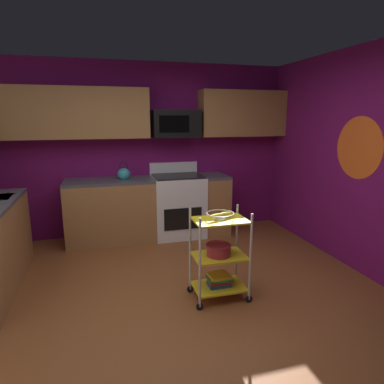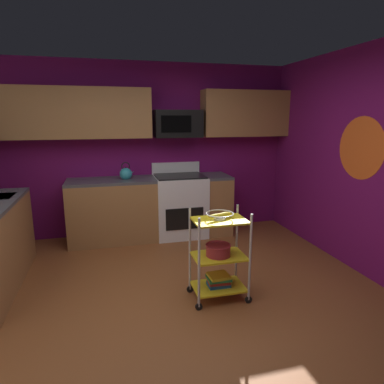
# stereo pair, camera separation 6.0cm
# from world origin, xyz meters

# --- Properties ---
(floor) EXTENTS (4.40, 4.80, 0.04)m
(floor) POSITION_xyz_m (0.00, 0.00, -0.02)
(floor) COLOR brown
(floor) RESTS_ON ground
(wall_back) EXTENTS (4.52, 0.06, 2.60)m
(wall_back) POSITION_xyz_m (0.00, 2.43, 1.30)
(wall_back) COLOR #6B1156
(wall_back) RESTS_ON ground
(wall_flower_decal) EXTENTS (0.00, 0.72, 0.72)m
(wall_flower_decal) POSITION_xyz_m (2.20, 0.46, 1.45)
(wall_flower_decal) COLOR #E5591E
(counter_run) EXTENTS (3.40, 2.28, 0.92)m
(counter_run) POSITION_xyz_m (-0.79, 1.63, 0.46)
(counter_run) COLOR #9E6B3D
(counter_run) RESTS_ON ground
(oven_range) EXTENTS (0.76, 0.65, 1.10)m
(oven_range) POSITION_xyz_m (0.43, 2.10, 0.48)
(oven_range) COLOR white
(oven_range) RESTS_ON ground
(upper_cabinets) EXTENTS (4.40, 0.33, 0.70)m
(upper_cabinets) POSITION_xyz_m (-0.10, 2.23, 1.85)
(upper_cabinets) COLOR #9E6B3D
(microwave) EXTENTS (0.70, 0.39, 0.40)m
(microwave) POSITION_xyz_m (0.43, 2.21, 1.70)
(microwave) COLOR black
(rolling_cart) EXTENTS (0.58, 0.37, 0.91)m
(rolling_cart) POSITION_xyz_m (0.40, 0.15, 0.45)
(rolling_cart) COLOR silver
(rolling_cart) RESTS_ON ground
(fruit_bowl) EXTENTS (0.27, 0.27, 0.07)m
(fruit_bowl) POSITION_xyz_m (0.40, 0.15, 0.88)
(fruit_bowl) COLOR silver
(fruit_bowl) RESTS_ON rolling_cart
(mixing_bowl_large) EXTENTS (0.25, 0.25, 0.11)m
(mixing_bowl_large) POSITION_xyz_m (0.39, 0.15, 0.52)
(mixing_bowl_large) COLOR maroon
(mixing_bowl_large) RESTS_ON rolling_cart
(book_stack) EXTENTS (0.23, 0.20, 0.12)m
(book_stack) POSITION_xyz_m (0.40, 0.15, 0.19)
(book_stack) COLOR #1E4C8C
(book_stack) RESTS_ON rolling_cart
(kettle) EXTENTS (0.21, 0.18, 0.26)m
(kettle) POSITION_xyz_m (-0.36, 2.10, 1.00)
(kettle) COLOR teal
(kettle) RESTS_ON counter_run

